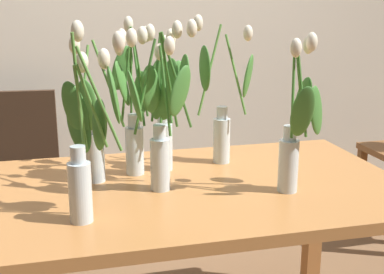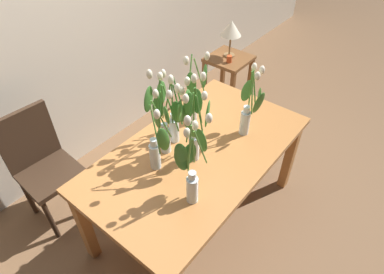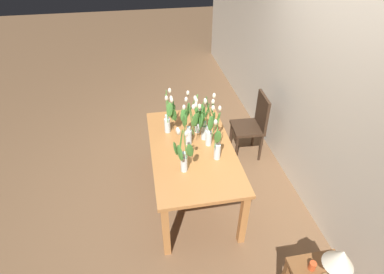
{
  "view_description": "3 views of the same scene",
  "coord_description": "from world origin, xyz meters",
  "px_view_note": "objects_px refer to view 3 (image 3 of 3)",
  "views": [
    {
      "loc": [
        -0.36,
        -1.63,
        1.36
      ],
      "look_at": [
        0.06,
        0.07,
        0.9
      ],
      "focal_mm": 46.75,
      "sensor_mm": 36.0,
      "label": 1
    },
    {
      "loc": [
        -1.26,
        -0.95,
        2.25
      ],
      "look_at": [
        -0.08,
        -0.01,
        0.91
      ],
      "focal_mm": 30.37,
      "sensor_mm": 36.0,
      "label": 2
    },
    {
      "loc": [
        2.55,
        -0.46,
        2.83
      ],
      "look_at": [
        0.06,
        -0.01,
        0.93
      ],
      "focal_mm": 28.32,
      "sensor_mm": 36.0,
      "label": 3
    }
  ],
  "objects_px": {
    "dining_table": "(192,154)",
    "tulip_vase_3": "(189,127)",
    "tulip_vase_2": "(170,117)",
    "dining_chair": "(253,123)",
    "tulip_vase_0": "(216,143)",
    "pillar_candle": "(312,266)",
    "tulip_vase_5": "(183,156)",
    "tulip_vase_6": "(205,121)",
    "tulip_vase_4": "(207,128)",
    "tulip_vase_1": "(196,119)",
    "table_lamp": "(340,259)"
  },
  "relations": [
    {
      "from": "tulip_vase_1",
      "to": "tulip_vase_5",
      "type": "distance_m",
      "value": 0.68
    },
    {
      "from": "tulip_vase_4",
      "to": "tulip_vase_0",
      "type": "bearing_deg",
      "value": 9.45
    },
    {
      "from": "tulip_vase_0",
      "to": "tulip_vase_4",
      "type": "height_order",
      "value": "tulip_vase_0"
    },
    {
      "from": "dining_table",
      "to": "pillar_candle",
      "type": "distance_m",
      "value": 1.61
    },
    {
      "from": "tulip_vase_3",
      "to": "tulip_vase_2",
      "type": "bearing_deg",
      "value": -145.38
    },
    {
      "from": "tulip_vase_0",
      "to": "tulip_vase_3",
      "type": "relative_size",
      "value": 1.02
    },
    {
      "from": "tulip_vase_6",
      "to": "dining_chair",
      "type": "relative_size",
      "value": 0.62
    },
    {
      "from": "tulip_vase_1",
      "to": "dining_chair",
      "type": "xyz_separation_m",
      "value": [
        -0.37,
        0.87,
        -0.4
      ]
    },
    {
      "from": "tulip_vase_0",
      "to": "tulip_vase_6",
      "type": "xyz_separation_m",
      "value": [
        -0.36,
        -0.04,
        0.04
      ]
    },
    {
      "from": "tulip_vase_3",
      "to": "dining_table",
      "type": "bearing_deg",
      "value": 16.01
    },
    {
      "from": "tulip_vase_1",
      "to": "tulip_vase_3",
      "type": "distance_m",
      "value": 0.25
    },
    {
      "from": "dining_table",
      "to": "tulip_vase_5",
      "type": "height_order",
      "value": "tulip_vase_5"
    },
    {
      "from": "tulip_vase_4",
      "to": "pillar_candle",
      "type": "height_order",
      "value": "tulip_vase_4"
    },
    {
      "from": "pillar_candle",
      "to": "tulip_vase_5",
      "type": "bearing_deg",
      "value": -141.75
    },
    {
      "from": "tulip_vase_5",
      "to": "table_lamp",
      "type": "distance_m",
      "value": 1.53
    },
    {
      "from": "tulip_vase_2",
      "to": "table_lamp",
      "type": "distance_m",
      "value": 2.13
    },
    {
      "from": "dining_table",
      "to": "tulip_vase_1",
      "type": "height_order",
      "value": "tulip_vase_1"
    },
    {
      "from": "tulip_vase_0",
      "to": "dining_chair",
      "type": "relative_size",
      "value": 0.63
    },
    {
      "from": "tulip_vase_2",
      "to": "dining_chair",
      "type": "xyz_separation_m",
      "value": [
        -0.32,
        1.16,
        -0.44
      ]
    },
    {
      "from": "tulip_vase_2",
      "to": "tulip_vase_1",
      "type": "bearing_deg",
      "value": 80.61
    },
    {
      "from": "tulip_vase_0",
      "to": "pillar_candle",
      "type": "relative_size",
      "value": 7.8
    },
    {
      "from": "tulip_vase_2",
      "to": "tulip_vase_4",
      "type": "distance_m",
      "value": 0.47
    },
    {
      "from": "tulip_vase_0",
      "to": "tulip_vase_5",
      "type": "bearing_deg",
      "value": -68.88
    },
    {
      "from": "tulip_vase_5",
      "to": "table_lamp",
      "type": "height_order",
      "value": "tulip_vase_5"
    },
    {
      "from": "table_lamp",
      "to": "tulip_vase_4",
      "type": "bearing_deg",
      "value": -158.93
    },
    {
      "from": "tulip_vase_0",
      "to": "tulip_vase_4",
      "type": "bearing_deg",
      "value": -170.55
    },
    {
      "from": "tulip_vase_5",
      "to": "tulip_vase_6",
      "type": "distance_m",
      "value": 0.6
    },
    {
      "from": "tulip_vase_3",
      "to": "table_lamp",
      "type": "xyz_separation_m",
      "value": [
        1.62,
        0.8,
        -0.13
      ]
    },
    {
      "from": "tulip_vase_0",
      "to": "tulip_vase_2",
      "type": "xyz_separation_m",
      "value": [
        -0.54,
        -0.41,
        0.03
      ]
    },
    {
      "from": "tulip_vase_5",
      "to": "tulip_vase_6",
      "type": "xyz_separation_m",
      "value": [
        -0.5,
        0.33,
        0.04
      ]
    },
    {
      "from": "dining_table",
      "to": "tulip_vase_3",
      "type": "xyz_separation_m",
      "value": [
        -0.06,
        -0.02,
        0.34
      ]
    },
    {
      "from": "tulip_vase_6",
      "to": "table_lamp",
      "type": "distance_m",
      "value": 1.81
    },
    {
      "from": "tulip_vase_3",
      "to": "table_lamp",
      "type": "relative_size",
      "value": 1.44
    },
    {
      "from": "tulip_vase_3",
      "to": "tulip_vase_0",
      "type": "bearing_deg",
      "value": 39.3
    },
    {
      "from": "tulip_vase_0",
      "to": "tulip_vase_3",
      "type": "height_order",
      "value": "tulip_vase_0"
    },
    {
      "from": "tulip_vase_1",
      "to": "tulip_vase_0",
      "type": "bearing_deg",
      "value": 13.13
    },
    {
      "from": "tulip_vase_4",
      "to": "tulip_vase_5",
      "type": "bearing_deg",
      "value": -39.96
    },
    {
      "from": "tulip_vase_4",
      "to": "tulip_vase_5",
      "type": "relative_size",
      "value": 1.03
    },
    {
      "from": "tulip_vase_2",
      "to": "dining_chair",
      "type": "relative_size",
      "value": 0.62
    },
    {
      "from": "dining_table",
      "to": "dining_chair",
      "type": "distance_m",
      "value": 1.17
    },
    {
      "from": "tulip_vase_2",
      "to": "pillar_candle",
      "type": "distance_m",
      "value": 2.02
    },
    {
      "from": "dining_table",
      "to": "tulip_vase_1",
      "type": "relative_size",
      "value": 2.95
    },
    {
      "from": "dining_chair",
      "to": "pillar_candle",
      "type": "relative_size",
      "value": 12.4
    },
    {
      "from": "tulip_vase_0",
      "to": "tulip_vase_3",
      "type": "xyz_separation_m",
      "value": [
        -0.28,
        -0.23,
        0.05
      ]
    },
    {
      "from": "tulip_vase_6",
      "to": "pillar_candle",
      "type": "distance_m",
      "value": 1.71
    },
    {
      "from": "tulip_vase_2",
      "to": "pillar_candle",
      "type": "relative_size",
      "value": 7.7
    },
    {
      "from": "tulip_vase_1",
      "to": "tulip_vase_2",
      "type": "xyz_separation_m",
      "value": [
        -0.05,
        -0.3,
        0.04
      ]
    },
    {
      "from": "tulip_vase_1",
      "to": "tulip_vase_6",
      "type": "bearing_deg",
      "value": 30.06
    },
    {
      "from": "tulip_vase_2",
      "to": "pillar_candle",
      "type": "bearing_deg",
      "value": 27.04
    },
    {
      "from": "tulip_vase_3",
      "to": "table_lamp",
      "type": "height_order",
      "value": "tulip_vase_3"
    }
  ]
}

